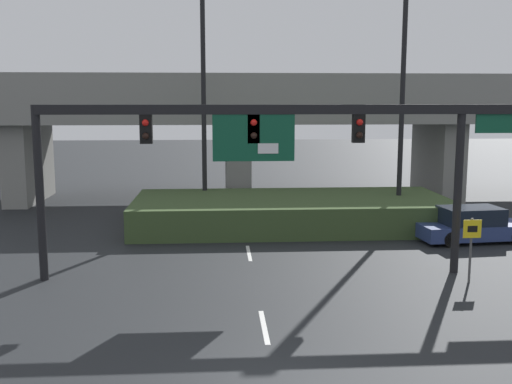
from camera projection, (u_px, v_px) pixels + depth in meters
The scene contains 8 objects.
lane_markings at pixel (249, 253), 23.61m from camera, with size 0.14×33.47×0.01m.
signal_gantry at pixel (289, 136), 19.89m from camera, with size 17.64×0.44×5.83m.
speed_limit_sign at pixel (471, 241), 19.61m from camera, with size 0.60×0.11×2.17m.
highway_light_pole_near at pixel (403, 82), 28.30m from camera, with size 0.70×0.36×12.94m.
highway_light_pole_far at pixel (203, 89), 29.91m from camera, with size 0.70×0.36×12.29m.
overpass_bridge at pixel (237, 115), 35.78m from camera, with size 43.78×7.26×7.42m.
grass_embankment at pixel (291, 212), 28.53m from camera, with size 14.82×6.35×1.39m.
parked_sedan_near_right at pixel (473, 226), 25.48m from camera, with size 4.92×2.24×1.48m.
Camera 1 is at (-1.19, -11.13, 5.98)m, focal length 42.00 mm.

